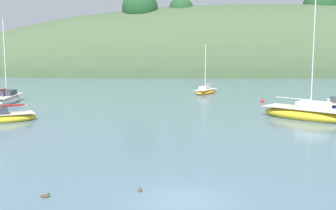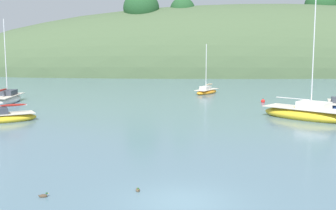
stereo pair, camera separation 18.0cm
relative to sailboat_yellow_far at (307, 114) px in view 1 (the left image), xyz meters
name	(u,v)px [view 1 (the left image)]	position (x,y,z in m)	size (l,w,h in m)	color
ground_plane	(184,202)	(-11.88, -19.63, -0.46)	(400.00, 400.00, 0.00)	slate
far_shoreline_hill	(267,73)	(13.07, 63.34, -0.38)	(150.00, 36.00, 34.58)	#425638
sailboat_yellow_far	(307,114)	(0.00, 0.00, 0.00)	(7.44, 7.30, 10.54)	gold
sailboat_black_sloop	(206,91)	(-6.29, 20.19, -0.14)	(3.89, 4.72, 6.60)	orange
sailboat_orange_cutter	(6,99)	(-29.38, 11.57, -0.05)	(2.42, 6.71, 9.36)	white
sailboat_white_near	(1,118)	(-25.64, -0.73, -0.10)	(5.84, 4.18, 8.21)	gold
mooring_buoy_channel	(262,101)	(-1.04, 11.18, -0.34)	(0.44, 0.44, 0.54)	red
duck_trailing	(140,190)	(-13.68, -18.30, -0.40)	(0.23, 0.43, 0.24)	brown
duck_lone_left	(45,196)	(-17.55, -18.94, -0.40)	(0.43, 0.21, 0.24)	#473828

